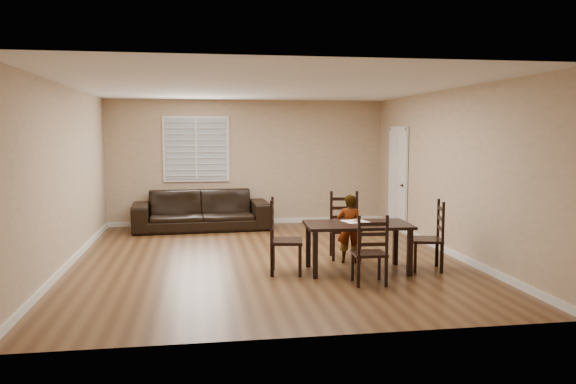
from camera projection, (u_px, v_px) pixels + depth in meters
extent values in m
plane|color=brown|center=(267.00, 258.00, 8.93)|extent=(7.00, 7.00, 0.00)
cube|color=tan|center=(247.00, 162.00, 12.23)|extent=(6.00, 0.04, 2.70)
cube|color=tan|center=(310.00, 200.00, 5.36)|extent=(6.00, 0.04, 2.70)
cube|color=tan|center=(66.00, 176.00, 8.33)|extent=(0.04, 7.00, 2.70)
cube|color=tan|center=(447.00, 172.00, 9.26)|extent=(0.04, 7.00, 2.70)
cube|color=white|center=(266.00, 87.00, 8.65)|extent=(6.00, 7.00, 0.04)
cube|color=white|center=(196.00, 149.00, 11.98)|extent=(1.40, 0.08, 1.40)
cube|color=white|center=(398.00, 180.00, 11.45)|extent=(0.06, 0.94, 2.05)
cylinder|color=#332114|center=(402.00, 185.00, 11.16)|extent=(0.06, 0.06, 0.02)
cube|color=white|center=(248.00, 221.00, 12.35)|extent=(6.00, 0.03, 0.10)
cube|color=white|center=(71.00, 262.00, 8.46)|extent=(0.03, 7.00, 0.10)
cube|color=white|center=(444.00, 249.00, 9.39)|extent=(0.03, 7.00, 0.10)
cube|color=black|center=(358.00, 225.00, 8.04)|extent=(1.54, 0.92, 0.04)
cube|color=black|center=(315.00, 255.00, 7.67)|extent=(0.07, 0.07, 0.66)
cube|color=black|center=(410.00, 253.00, 7.81)|extent=(0.07, 0.07, 0.66)
cube|color=black|center=(308.00, 245.00, 8.34)|extent=(0.07, 0.07, 0.66)
cube|color=black|center=(395.00, 243.00, 8.48)|extent=(0.07, 0.07, 0.66)
cube|color=black|center=(345.00, 230.00, 8.89)|extent=(0.53, 0.50, 0.04)
cube|color=black|center=(344.00, 224.00, 9.08)|extent=(0.48, 0.11, 1.06)
cube|color=black|center=(333.00, 247.00, 8.72)|extent=(0.05, 0.05, 0.43)
cube|color=black|center=(360.00, 247.00, 8.73)|extent=(0.05, 0.05, 0.43)
cube|color=black|center=(331.00, 243.00, 9.10)|extent=(0.05, 0.05, 0.43)
cube|color=black|center=(356.00, 243.00, 9.11)|extent=(0.05, 0.05, 0.43)
cube|color=black|center=(369.00, 254.00, 7.39)|extent=(0.44, 0.42, 0.04)
cube|color=black|center=(373.00, 252.00, 7.21)|extent=(0.43, 0.06, 0.94)
cube|color=black|center=(379.00, 266.00, 7.60)|extent=(0.04, 0.04, 0.39)
cube|color=black|center=(352.00, 267.00, 7.56)|extent=(0.04, 0.04, 0.39)
cube|color=black|center=(386.00, 272.00, 7.27)|extent=(0.04, 0.04, 0.39)
cube|color=black|center=(358.00, 273.00, 7.23)|extent=(0.04, 0.04, 0.39)
cube|color=black|center=(286.00, 241.00, 7.95)|extent=(0.52, 0.55, 0.04)
cube|color=black|center=(272.00, 236.00, 7.95)|extent=(0.12, 0.48, 1.07)
cube|color=black|center=(300.00, 261.00, 7.77)|extent=(0.05, 0.05, 0.44)
cube|color=black|center=(300.00, 255.00, 8.19)|extent=(0.05, 0.05, 0.44)
cube|color=black|center=(272.00, 261.00, 7.77)|extent=(0.05, 0.05, 0.44)
cube|color=black|center=(273.00, 255.00, 8.19)|extent=(0.05, 0.05, 0.44)
cube|color=black|center=(426.00, 240.00, 8.17)|extent=(0.53, 0.55, 0.04)
cube|color=black|center=(440.00, 235.00, 8.15)|extent=(0.15, 0.46, 1.02)
cube|color=black|center=(412.00, 252.00, 8.41)|extent=(0.05, 0.05, 0.42)
cube|color=black|center=(415.00, 258.00, 8.01)|extent=(0.05, 0.05, 0.42)
cube|color=black|center=(437.00, 253.00, 8.38)|extent=(0.05, 0.05, 0.42)
cube|color=black|center=(441.00, 259.00, 7.98)|extent=(0.05, 0.05, 0.42)
imported|color=gray|center=(349.00, 229.00, 8.59)|extent=(0.44, 0.34, 1.06)
cube|color=silver|center=(355.00, 221.00, 8.20)|extent=(0.40, 0.40, 0.00)
torus|color=#B0733F|center=(356.00, 220.00, 8.20)|extent=(0.09, 0.09, 0.03)
torus|color=white|center=(356.00, 220.00, 8.20)|extent=(0.08, 0.08, 0.02)
imported|color=black|center=(201.00, 210.00, 11.57)|extent=(2.81, 1.22, 0.81)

